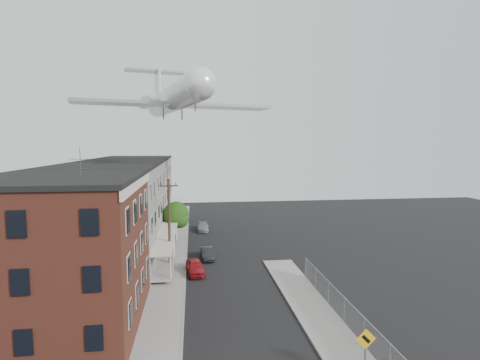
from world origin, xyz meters
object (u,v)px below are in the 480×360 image
object	(u,v)px
utility_pole	(169,223)
airplane	(173,98)
street_tree	(177,216)
car_far	(203,227)
car_near	(195,267)
car_mid	(207,253)
warning_sign	(366,346)

from	to	relation	value
utility_pole	airplane	size ratio (longest dim) A/B	0.34
street_tree	utility_pole	bearing A→B (deg)	-91.89
street_tree	car_far	bearing A→B (deg)	60.48
utility_pole	airplane	xyz separation A→B (m)	(0.13, 9.48, 13.12)
street_tree	car_near	bearing A→B (deg)	-79.57
airplane	car_mid	bearing A→B (deg)	-61.08
utility_pole	car_mid	xyz separation A→B (m)	(3.80, 2.83, -4.08)
street_tree	car_mid	size ratio (longest dim) A/B	1.44
car_far	airplane	bearing A→B (deg)	-118.33
utility_pole	car_mid	bearing A→B (deg)	36.70
utility_pole	street_tree	distance (m)	10.00
airplane	car_far	bearing A→B (deg)	60.81
car_mid	airplane	bearing A→B (deg)	115.56
utility_pole	car_near	size ratio (longest dim) A/B	2.31
warning_sign	airplane	xyz separation A→B (m)	(-11.07, 28.51, 15.91)
warning_sign	car_near	xyz separation A→B (m)	(-8.74, 17.36, -1.22)
warning_sign	street_tree	size ratio (longest dim) A/B	0.54
car_far	utility_pole	bearing A→B (deg)	-102.28
utility_pole	car_far	bearing A→B (deg)	76.85
utility_pole	airplane	bearing A→B (deg)	89.24
car_near	car_mid	xyz separation A→B (m)	(1.34, 4.50, -0.07)
car_near	street_tree	bearing A→B (deg)	92.78
street_tree	airplane	size ratio (longest dim) A/B	0.20
car_mid	airplane	xyz separation A→B (m)	(-3.67, 6.65, 17.20)
car_mid	warning_sign	bearing A→B (deg)	-74.66
utility_pole	car_mid	distance (m)	6.25
utility_pole	car_mid	size ratio (longest dim) A/B	2.50
warning_sign	car_far	distance (m)	35.75
street_tree	car_mid	bearing A→B (deg)	-63.91
street_tree	warning_sign	bearing A→B (deg)	-69.42
car_near	airplane	bearing A→B (deg)	94.18
car_near	utility_pole	bearing A→B (deg)	138.23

